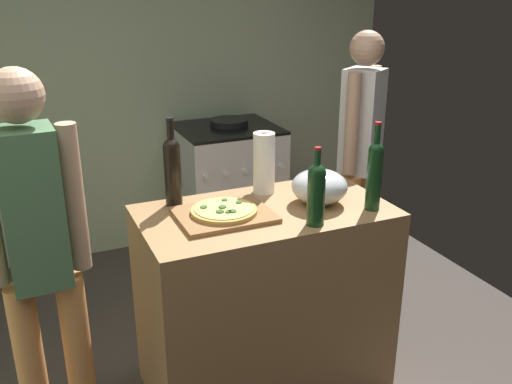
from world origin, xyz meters
TOP-DOWN VIEW (x-y plane):
  - ground_plane at (0.00, 1.26)m, footprint 3.85×3.13m
  - kitchen_wall_rear at (0.00, 2.58)m, footprint 3.85×0.10m
  - counter at (0.18, 0.74)m, footprint 1.11×0.61m
  - cutting_board at (-0.02, 0.74)m, footprint 0.40×0.32m
  - pizza at (-0.02, 0.74)m, footprint 0.28×0.28m
  - mixing_bowl at (0.43, 0.72)m, footprint 0.25×0.25m
  - paper_towel_roll at (0.26, 0.95)m, footprint 0.10×0.10m
  - wine_bottle_amber at (-0.18, 0.96)m, footprint 0.08×0.08m
  - wine_bottle_clear at (0.61, 0.56)m, footprint 0.07×0.07m
  - wine_bottle_dark at (0.30, 0.52)m, footprint 0.07×0.07m
  - stove at (0.55, 2.18)m, footprint 0.67×0.63m
  - person_in_stripes at (-0.77, 0.70)m, footprint 0.37×0.21m
  - person_in_red at (1.05, 1.32)m, footprint 0.31×0.27m

SIDE VIEW (x-z plane):
  - ground_plane at x=0.00m, z-range -0.02..0.00m
  - counter at x=0.18m, z-range 0.00..0.92m
  - stove at x=0.55m, z-range -0.02..0.96m
  - person_in_stripes at x=-0.77m, z-range 0.12..1.72m
  - person_in_red at x=1.05m, z-range 0.11..1.73m
  - cutting_board at x=-0.02m, z-range 0.92..0.94m
  - pizza at x=-0.02m, z-range 0.94..0.97m
  - mixing_bowl at x=0.43m, z-range 0.92..1.08m
  - paper_towel_roll at x=0.26m, z-range 0.92..1.22m
  - wine_bottle_dark at x=0.30m, z-range 0.90..1.23m
  - wine_bottle_clear at x=0.61m, z-range 0.90..1.29m
  - wine_bottle_amber at x=-0.18m, z-range 0.90..1.30m
  - kitchen_wall_rear at x=0.00m, z-range 0.00..2.60m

